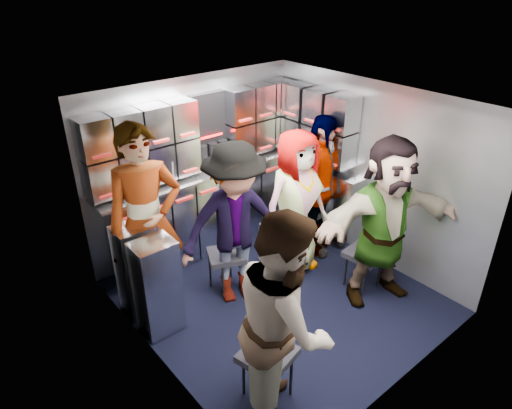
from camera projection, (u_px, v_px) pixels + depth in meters
floor at (277, 296)px, 4.92m from camera, size 3.00×3.00×0.00m
wall_back at (195, 165)px, 5.44m from camera, size 2.80×0.04×2.10m
wall_left at (150, 265)px, 3.63m from camera, size 0.04×3.00×2.10m
wall_right at (370, 173)px, 5.21m from camera, size 0.04×3.00×2.10m
ceiling at (282, 105)px, 3.93m from camera, size 2.80×3.00×0.02m
cart_bank_back at (207, 212)px, 5.56m from camera, size 2.68×0.38×0.99m
cart_bank_left at (148, 278)px, 4.39m from camera, size 0.38×0.76×0.99m
counter at (205, 173)px, 5.32m from camera, size 2.68×0.42×0.03m
locker_bank_back at (200, 133)px, 5.13m from camera, size 2.68×0.28×0.82m
locker_bank_right at (318, 124)px, 5.40m from camera, size 0.28×1.00×0.82m
right_cabinet at (319, 201)px, 5.80m from camera, size 0.28×1.20×1.00m
coffee_niche at (210, 130)px, 5.28m from camera, size 0.46×0.16×0.84m
red_latch_strip at (215, 189)px, 5.24m from camera, size 2.60×0.02×0.03m
jump_seat_near_left at (268, 357)px, 3.62m from camera, size 0.48×0.46×0.47m
jump_seat_mid_left at (226, 257)px, 4.88m from camera, size 0.49×0.48×0.44m
jump_seat_center at (283, 227)px, 5.34m from camera, size 0.47×0.45×0.50m
jump_seat_mid_right at (306, 214)px, 5.66m from camera, size 0.43×0.41×0.48m
jump_seat_near_right at (365, 255)px, 4.90m from camera, size 0.43×0.41×0.45m
attendant_standing at (147, 223)px, 4.36m from camera, size 0.81×0.64×1.97m
attendant_arc_a at (285, 323)px, 3.26m from camera, size 1.08×1.11×1.81m
attendant_arc_b at (236, 225)px, 4.53m from camera, size 1.28×0.98×1.75m
attendant_arc_c at (295, 203)px, 5.03m from camera, size 0.85×0.58×1.68m
attendant_arc_d at (319, 187)px, 5.33m from camera, size 1.10×0.75×1.73m
attendant_arc_e at (385, 222)px, 4.55m from camera, size 1.74×1.08×1.79m
bottle_left at (135, 186)px, 4.71m from camera, size 0.06×0.06×0.23m
bottle_mid at (172, 173)px, 4.95m from camera, size 0.06×0.06×0.27m
bottle_right at (236, 155)px, 5.46m from camera, size 0.06×0.06×0.23m
cup_left at (135, 192)px, 4.73m from camera, size 0.08×0.08×0.09m
cup_right at (248, 157)px, 5.58m from camera, size 0.08×0.08×0.10m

